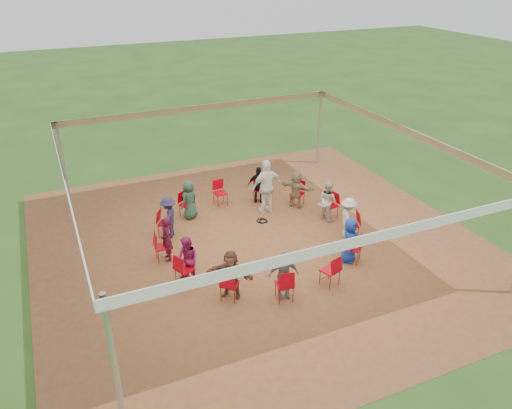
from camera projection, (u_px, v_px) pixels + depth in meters
name	position (u px, v px, depth m)	size (l,w,h in m)	color
ground	(258.00, 242.00, 15.28)	(80.00, 80.00, 0.00)	#274D18
dirt_patch	(258.00, 242.00, 15.28)	(13.00, 13.00, 0.00)	brown
tent	(258.00, 171.00, 14.22)	(10.33, 10.33, 3.00)	#B2B2B7
chair_0	(330.00, 206.00, 16.52)	(0.42, 0.44, 0.90)	#AF000F
chair_1	(297.00, 194.00, 17.35)	(0.42, 0.44, 0.90)	#AF000F
chair_2	(259.00, 189.00, 17.67)	(0.42, 0.44, 0.90)	#AF000F
chair_3	(220.00, 193.00, 17.39)	(0.42, 0.44, 0.90)	#AF000F
chair_4	(187.00, 205.00, 16.58)	(0.42, 0.44, 0.90)	#AF000F
chair_5	(166.00, 223.00, 15.43)	(0.42, 0.44, 0.90)	#AF000F
chair_6	(163.00, 247.00, 14.20)	(0.42, 0.44, 0.90)	#AF000F
chair_7	(185.00, 269.00, 13.17)	(0.42, 0.44, 0.90)	#AF000F
chair_8	(230.00, 284.00, 12.58)	(0.42, 0.44, 0.90)	#AF000F
chair_9	(284.00, 285.00, 12.56)	(0.42, 0.44, 0.90)	#AF000F
chair_10	(330.00, 271.00, 13.12)	(0.42, 0.44, 0.90)	#AF000F
chair_11	(353.00, 248.00, 14.13)	(0.42, 0.44, 0.90)	#AF000F
chair_12	(351.00, 225.00, 15.36)	(0.42, 0.44, 0.90)	#AF000F
person_seated_0	(328.00, 200.00, 16.36)	(0.65, 0.37, 1.34)	#B6AFA2
person_seated_1	(296.00, 189.00, 17.16)	(1.24, 0.46, 1.34)	#917C5E
person_seated_2	(259.00, 185.00, 17.46)	(0.78, 0.40, 1.34)	black
person_seated_3	(189.00, 200.00, 16.42)	(0.65, 0.37, 1.34)	#244835
person_seated_4	(169.00, 217.00, 15.31)	(0.86, 0.43, 1.34)	#252047
person_seated_5	(166.00, 239.00, 14.13)	(0.49, 0.32, 1.34)	#3F0B21
person_seated_6	(188.00, 260.00, 13.15)	(0.65, 0.37, 1.34)	#911B57
person_seated_7	(231.00, 274.00, 12.58)	(1.24, 0.46, 1.34)	brown
person_seated_8	(283.00, 275.00, 12.56)	(0.78, 0.40, 1.34)	slate
person_seated_9	(350.00, 240.00, 14.07)	(0.65, 0.37, 1.34)	#14339B
person_seated_10	(348.00, 218.00, 15.24)	(0.86, 0.43, 1.34)	#B6AFA2
standing_person	(267.00, 187.00, 16.67)	(1.11, 0.57, 1.89)	silver
cable_coil	(262.00, 221.00, 16.46)	(0.43, 0.43, 0.03)	black
laptop	(324.00, 203.00, 16.30)	(0.29, 0.35, 0.21)	#B7B7BC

